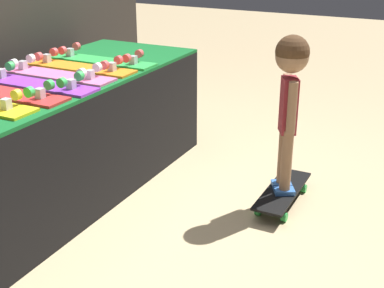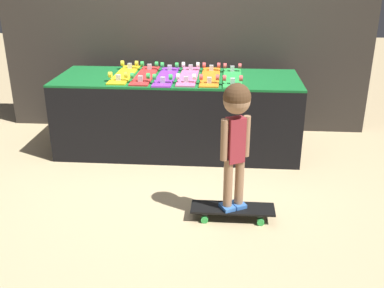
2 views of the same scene
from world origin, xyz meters
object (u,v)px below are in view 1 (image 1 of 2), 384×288
Objects in this scene: skateboard_green_on_rack at (101,59)px; skateboard_orange_on_rack at (79,66)px; skateboard_purple_on_rack at (35,82)px; skateboard_pink_on_rack at (56,73)px; skateboard_red_on_rack at (3,91)px; child at (290,85)px; skateboard_on_floor at (282,192)px.

skateboard_orange_on_rack is at bearing 174.75° from skateboard_green_on_rack.
skateboard_pink_on_rack is (0.21, 0.03, 0.00)m from skateboard_purple_on_rack.
skateboard_pink_on_rack is at bearing 8.58° from skateboard_purple_on_rack.
skateboard_red_on_rack is 0.82× the size of child.
skateboard_orange_on_rack is (0.41, 0.02, 0.00)m from skateboard_purple_on_rack.
skateboard_on_floor is at bearing 61.53° from child.
skateboard_purple_on_rack is 0.21m from skateboard_pink_on_rack.
child reaches higher than skateboard_purple_on_rack.
skateboard_pink_on_rack is at bearing 108.58° from skateboard_on_floor.
child is (0.23, -1.28, -0.02)m from skateboard_orange_on_rack.
skateboard_pink_on_rack is 0.42m from skateboard_green_on_rack.
skateboard_green_on_rack is (0.62, 0.01, 0.00)m from skateboard_purple_on_rack.
skateboard_purple_on_rack is 1.00× the size of skateboard_pink_on_rack.
skateboard_purple_on_rack is 0.42m from skateboard_orange_on_rack.
skateboard_pink_on_rack reaches higher than skateboard_on_floor.
skateboard_green_on_rack is at bearing -1.72° from skateboard_red_on_rack.
skateboard_green_on_rack is at bearing 90.84° from skateboard_on_floor.
child is (0.00, -0.00, 0.67)m from skateboard_on_floor.
skateboard_on_floor is 0.67m from child.
skateboard_red_on_rack is 0.83m from skateboard_green_on_rack.
skateboard_on_floor is (0.02, -1.26, -0.68)m from skateboard_green_on_rack.
skateboard_green_on_rack is at bearing -3.51° from skateboard_pink_on_rack.
skateboard_on_floor is (0.64, -1.26, -0.68)m from skateboard_purple_on_rack.
skateboard_orange_on_rack is (0.21, -0.01, 0.00)m from skateboard_pink_on_rack.
skateboard_pink_on_rack is at bearing 80.11° from child.
skateboard_green_on_rack reaches higher than skateboard_on_floor.
skateboard_red_on_rack is 1.24× the size of skateboard_on_floor.
skateboard_purple_on_rack is (0.21, -0.03, 0.00)m from skateboard_red_on_rack.
skateboard_purple_on_rack reaches higher than skateboard_on_floor.
child reaches higher than skateboard_pink_on_rack.
skateboard_orange_on_rack is at bearing 3.43° from skateboard_purple_on_rack.
skateboard_on_floor is at bearing -63.01° from skateboard_purple_on_rack.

